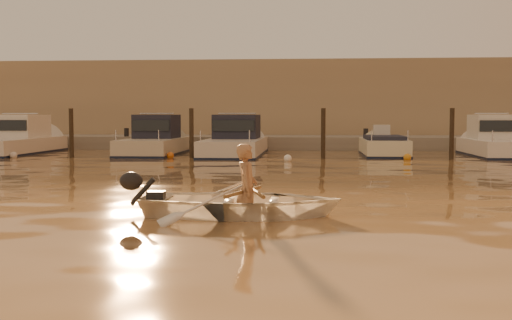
# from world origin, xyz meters

# --- Properties ---
(ground_plane) EXTENTS (160.00, 160.00, 0.00)m
(ground_plane) POSITION_xyz_m (0.00, 0.00, 0.00)
(ground_plane) COLOR brown
(ground_plane) RESTS_ON ground
(dinghy) EXTENTS (3.42, 2.46, 0.71)m
(dinghy) POSITION_xyz_m (-1.88, -0.97, 0.23)
(dinghy) COLOR white
(dinghy) RESTS_ON ground_plane
(person) EXTENTS (0.37, 0.56, 1.53)m
(person) POSITION_xyz_m (-1.78, -0.98, 0.47)
(person) COLOR #A37551
(person) RESTS_ON dinghy
(outboard_motor) EXTENTS (0.90, 0.41, 0.70)m
(outboard_motor) POSITION_xyz_m (-3.38, -0.97, 0.28)
(outboard_motor) COLOR black
(outboard_motor) RESTS_ON dinghy
(oar_port) EXTENTS (0.48, 2.07, 0.13)m
(oar_port) POSITION_xyz_m (-1.63, -0.98, 0.42)
(oar_port) COLOR brown
(oar_port) RESTS_ON dinghy
(oar_starboard) EXTENTS (0.44, 2.08, 0.13)m
(oar_starboard) POSITION_xyz_m (-1.83, -0.97, 0.42)
(oar_starboard) COLOR brown
(oar_starboard) RESTS_ON dinghy
(moored_boat_0) EXTENTS (2.38, 7.52, 1.75)m
(moored_boat_0) POSITION_xyz_m (-14.03, 16.00, 0.62)
(moored_boat_0) COLOR silver
(moored_boat_0) RESTS_ON ground_plane
(moored_boat_1) EXTENTS (2.17, 6.50, 1.75)m
(moored_boat_1) POSITION_xyz_m (-7.59, 16.00, 0.62)
(moored_boat_1) COLOR beige
(moored_boat_1) RESTS_ON ground_plane
(moored_boat_2) EXTENTS (2.37, 7.90, 1.75)m
(moored_boat_2) POSITION_xyz_m (-3.98, 16.00, 0.62)
(moored_boat_2) COLOR silver
(moored_boat_2) RESTS_ON ground_plane
(moored_boat_3) EXTENTS (1.77, 5.22, 0.95)m
(moored_boat_3) POSITION_xyz_m (2.42, 16.00, 0.22)
(moored_boat_3) COLOR beige
(moored_boat_3) RESTS_ON ground_plane
(moored_boat_4) EXTENTS (1.97, 6.16, 1.75)m
(moored_boat_4) POSITION_xyz_m (7.04, 16.00, 0.62)
(moored_boat_4) COLOR white
(moored_boat_4) RESTS_ON ground_plane
(piling_0) EXTENTS (0.18, 0.18, 2.20)m
(piling_0) POSITION_xyz_m (-10.50, 13.80, 0.90)
(piling_0) COLOR #2D2319
(piling_0) RESTS_ON ground_plane
(piling_1) EXTENTS (0.18, 0.18, 2.20)m
(piling_1) POSITION_xyz_m (-5.50, 13.80, 0.90)
(piling_1) COLOR #2D2319
(piling_1) RESTS_ON ground_plane
(piling_2) EXTENTS (0.18, 0.18, 2.20)m
(piling_2) POSITION_xyz_m (-0.20, 13.80, 0.90)
(piling_2) COLOR #2D2319
(piling_2) RESTS_ON ground_plane
(piling_3) EXTENTS (0.18, 0.18, 2.20)m
(piling_3) POSITION_xyz_m (4.80, 13.80, 0.90)
(piling_3) COLOR #2D2319
(piling_3) RESTS_ON ground_plane
(fender_a) EXTENTS (0.30, 0.30, 0.30)m
(fender_a) POSITION_xyz_m (-12.68, 13.15, 0.10)
(fender_a) COLOR silver
(fender_a) RESTS_ON ground_plane
(fender_b) EXTENTS (0.30, 0.30, 0.30)m
(fender_b) POSITION_xyz_m (-6.32, 13.54, 0.10)
(fender_b) COLOR #D26318
(fender_b) RESTS_ON ground_plane
(fender_c) EXTENTS (0.30, 0.30, 0.30)m
(fender_c) POSITION_xyz_m (-1.55, 12.25, 0.10)
(fender_c) COLOR white
(fender_c) RESTS_ON ground_plane
(fender_d) EXTENTS (0.30, 0.30, 0.30)m
(fender_d) POSITION_xyz_m (3.02, 13.21, 0.10)
(fender_d) COLOR orange
(fender_d) RESTS_ON ground_plane
(quay) EXTENTS (52.00, 4.00, 1.00)m
(quay) POSITION_xyz_m (0.00, 21.50, 0.15)
(quay) COLOR gray
(quay) RESTS_ON ground_plane
(waterfront_building) EXTENTS (46.00, 7.00, 4.80)m
(waterfront_building) POSITION_xyz_m (0.00, 27.00, 2.40)
(waterfront_building) COLOR #9E8466
(waterfront_building) RESTS_ON quay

